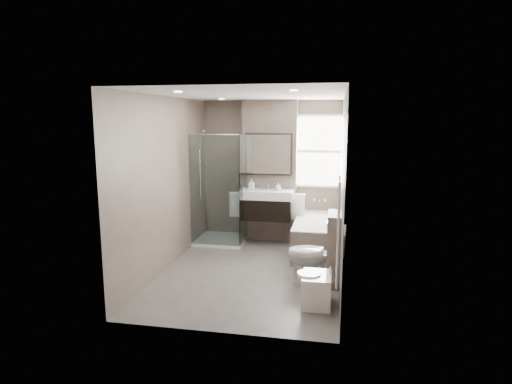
% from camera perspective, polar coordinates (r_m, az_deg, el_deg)
% --- Properties ---
extents(room, '(2.70, 3.90, 2.70)m').
position_cam_1_polar(room, '(6.22, -0.64, 0.80)').
color(room, '#55514E').
rests_on(room, ground).
extents(vanity_pier, '(1.00, 0.25, 2.60)m').
position_cam_1_polar(vanity_pier, '(7.96, 1.87, 2.79)').
color(vanity_pier, '#63574E').
rests_on(vanity_pier, ground).
extents(vanity, '(0.95, 0.47, 0.66)m').
position_cam_1_polar(vanity, '(7.70, 1.45, -1.66)').
color(vanity, black).
rests_on(vanity, vanity_pier).
extents(mirror_cabinet, '(0.86, 0.08, 0.76)m').
position_cam_1_polar(mirror_cabinet, '(7.76, 1.70, 5.06)').
color(mirror_cabinet, black).
rests_on(mirror_cabinet, vanity_pier).
extents(towel_left, '(0.24, 0.06, 0.44)m').
position_cam_1_polar(towel_left, '(7.80, -2.65, -1.69)').
color(towel_left, white).
rests_on(towel_left, vanity_pier).
extents(towel_right, '(0.24, 0.06, 0.44)m').
position_cam_1_polar(towel_right, '(7.62, 5.58, -1.99)').
color(towel_right, white).
rests_on(towel_right, vanity_pier).
extents(shower_enclosure, '(0.90, 0.90, 2.00)m').
position_cam_1_polar(shower_enclosure, '(7.84, -4.09, -3.35)').
color(shower_enclosure, white).
rests_on(shower_enclosure, ground).
extents(bathtub, '(0.75, 1.60, 0.57)m').
position_cam_1_polar(bathtub, '(7.40, 8.14, -5.64)').
color(bathtub, '#63574E').
rests_on(bathtub, ground).
extents(window, '(0.98, 0.06, 1.33)m').
position_cam_1_polar(window, '(7.93, 8.46, 5.38)').
color(window, white).
rests_on(window, room).
extents(toilet, '(0.81, 0.48, 0.81)m').
position_cam_1_polar(toilet, '(6.06, 7.99, -8.28)').
color(toilet, white).
rests_on(toilet, ground).
extents(cistern_box, '(0.19, 0.55, 1.00)m').
position_cam_1_polar(cistern_box, '(6.05, 10.31, -7.42)').
color(cistern_box, '#63574E').
rests_on(cistern_box, ground).
extents(bidet, '(0.42, 0.48, 0.51)m').
position_cam_1_polar(bidet, '(5.44, 8.03, -12.66)').
color(bidet, white).
rests_on(bidet, ground).
extents(towel_radiator, '(0.03, 0.49, 1.10)m').
position_cam_1_polar(towel_radiator, '(4.58, 10.90, -5.00)').
color(towel_radiator, silver).
rests_on(towel_radiator, room).
extents(soap_bottle_a, '(0.09, 0.09, 0.20)m').
position_cam_1_polar(soap_bottle_a, '(7.68, -0.60, 1.01)').
color(soap_bottle_a, white).
rests_on(soap_bottle_a, vanity).
extents(soap_bottle_b, '(0.11, 0.11, 0.14)m').
position_cam_1_polar(soap_bottle_b, '(7.66, 2.96, 0.75)').
color(soap_bottle_b, white).
rests_on(soap_bottle_b, vanity).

